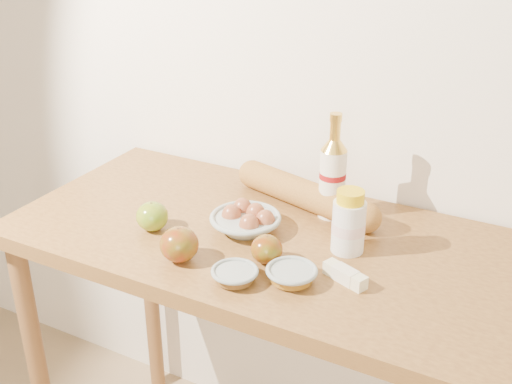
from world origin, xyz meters
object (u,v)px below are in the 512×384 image
egg_bowl (247,220)px  baguette (305,194)px  table (262,278)px  bourbon_bottle (333,176)px  cream_bottle (349,223)px

egg_bowl → baguette: (0.07, 0.17, 0.01)m
table → egg_bowl: bearing=-177.9°
egg_bowl → bourbon_bottle: bearing=47.3°
bourbon_bottle → baguette: (-0.07, 0.01, -0.07)m
cream_bottle → egg_bowl: cream_bottle is taller
egg_bowl → cream_bottle: bearing=5.3°
bourbon_bottle → baguette: size_ratio=0.59×
egg_bowl → baguette: size_ratio=0.49×
table → cream_bottle: bearing=5.9°
cream_bottle → baguette: 0.23m
cream_bottle → egg_bowl: (-0.24, -0.02, -0.04)m
cream_bottle → egg_bowl: bearing=161.5°
table → cream_bottle: (0.20, 0.02, 0.19)m
cream_bottle → baguette: bearing=114.9°
bourbon_bottle → cream_bottle: bearing=-38.8°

